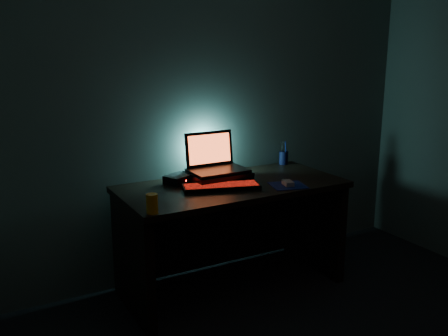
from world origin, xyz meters
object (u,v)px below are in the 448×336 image
object	(u,v)px
pen_cup	(284,158)
router	(179,179)
juice_glass	(152,204)
keyboard	(221,187)
laptop	(215,162)
mouse	(288,183)

from	to	relation	value
pen_cup	router	size ratio (longest dim) A/B	0.48
pen_cup	juice_glass	xyz separation A→B (m)	(-1.31, -0.60, 0.01)
keyboard	juice_glass	size ratio (longest dim) A/B	4.72
laptop	keyboard	distance (m)	0.28
router	laptop	bearing A→B (deg)	-26.25
keyboard	mouse	distance (m)	0.45
keyboard	mouse	world-z (taller)	mouse
laptop	mouse	bearing A→B (deg)	-49.52
juice_glass	pen_cup	bearing A→B (deg)	24.55
pen_cup	router	xyz separation A→B (m)	(-0.94, -0.11, -0.02)
mouse	juice_glass	xyz separation A→B (m)	(-0.98, -0.08, 0.04)
keyboard	router	distance (m)	0.32
keyboard	mouse	bearing A→B (deg)	-2.42
keyboard	router	world-z (taller)	router
mouse	router	distance (m)	0.73
pen_cup	juice_glass	distance (m)	1.44
router	keyboard	bearing A→B (deg)	-78.10
router	mouse	bearing A→B (deg)	-57.36
mouse	pen_cup	xyz separation A→B (m)	(0.33, 0.52, 0.03)
keyboard	juice_glass	distance (m)	0.61
keyboard	router	xyz separation A→B (m)	(-0.18, 0.26, 0.01)
keyboard	router	size ratio (longest dim) A/B	2.50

